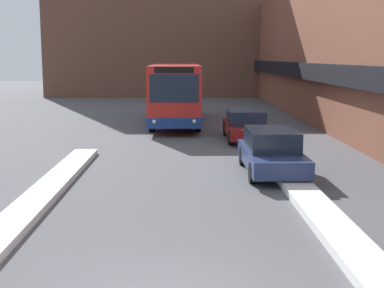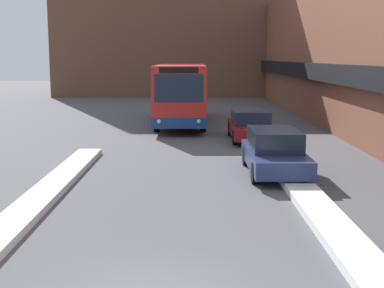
{
  "view_description": "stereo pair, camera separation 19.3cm",
  "coord_description": "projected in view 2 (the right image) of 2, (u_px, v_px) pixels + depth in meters",
  "views": [
    {
      "loc": [
        0.28,
        -7.73,
        3.82
      ],
      "look_at": [
        0.48,
        4.31,
        1.86
      ],
      "focal_mm": 50.0,
      "sensor_mm": 36.0,
      "label": 1
    },
    {
      "loc": [
        0.47,
        -7.73,
        3.82
      ],
      "look_at": [
        0.48,
        4.31,
        1.86
      ],
      "focal_mm": 50.0,
      "sensor_mm": 36.0,
      "label": 2
    }
  ],
  "objects": [
    {
      "name": "building_row_right",
      "position": [
        354.0,
        48.0,
        31.23
      ],
      "size": [
        5.5,
        60.0,
        8.7
      ],
      "color": "brown",
      "rests_on": "ground_plane"
    },
    {
      "name": "building_backdrop_far",
      "position": [
        187.0,
        7.0,
        53.45
      ],
      "size": [
        26.0,
        8.0,
        17.58
      ],
      "color": "brown",
      "rests_on": "ground_plane"
    },
    {
      "name": "snow_bank_left",
      "position": [
        22.0,
        215.0,
        12.75
      ],
      "size": [
        0.9,
        17.53,
        0.2
      ],
      "color": "silver",
      "rests_on": "ground_plane"
    },
    {
      "name": "snow_bank_right",
      "position": [
        321.0,
        212.0,
        12.96
      ],
      "size": [
        0.9,
        13.27,
        0.21
      ],
      "color": "silver",
      "rests_on": "ground_plane"
    },
    {
      "name": "city_bus",
      "position": [
        181.0,
        92.0,
        30.96
      ],
      "size": [
        2.68,
        11.67,
        3.4
      ],
      "color": "red",
      "rests_on": "ground_plane"
    },
    {
      "name": "parked_car_front",
      "position": [
        274.0,
        152.0,
        17.66
      ],
      "size": [
        1.81,
        4.59,
        1.46
      ],
      "color": "navy",
      "rests_on": "ground_plane"
    },
    {
      "name": "parked_car_middle",
      "position": [
        250.0,
        125.0,
        24.85
      ],
      "size": [
        1.88,
        4.59,
        1.4
      ],
      "color": "maroon",
      "rests_on": "ground_plane"
    }
  ]
}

